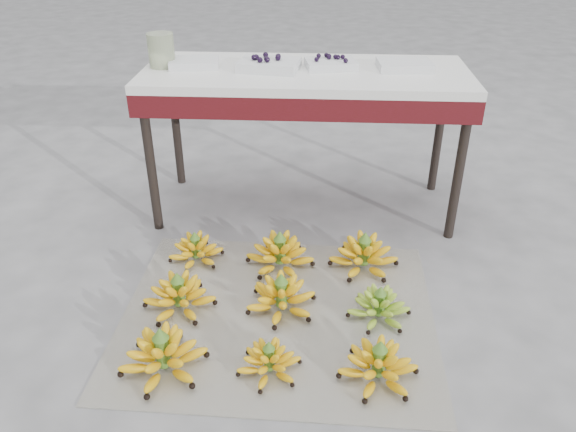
# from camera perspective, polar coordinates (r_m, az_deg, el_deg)

# --- Properties ---
(ground) EXTENTS (60.00, 60.00, 0.00)m
(ground) POSITION_cam_1_polar(r_m,az_deg,el_deg) (2.32, 1.27, -9.89)
(ground) COLOR #5D5E60
(ground) RESTS_ON ground
(newspaper_mat) EXTENTS (1.27, 1.08, 0.01)m
(newspaper_mat) POSITION_cam_1_polar(r_m,az_deg,el_deg) (2.31, -1.03, -9.98)
(newspaper_mat) COLOR beige
(newspaper_mat) RESTS_ON ground
(bunch_front_left) EXTENTS (0.34, 0.34, 0.19)m
(bunch_front_left) POSITION_cam_1_polar(r_m,az_deg,el_deg) (2.09, -12.58, -13.65)
(bunch_front_left) COLOR yellow
(bunch_front_left) RESTS_ON newspaper_mat
(bunch_front_center) EXTENTS (0.24, 0.24, 0.14)m
(bunch_front_center) POSITION_cam_1_polar(r_m,az_deg,el_deg) (2.04, -1.93, -14.54)
(bunch_front_center) COLOR yellow
(bunch_front_center) RESTS_ON newspaper_mat
(bunch_front_right) EXTENTS (0.31, 0.31, 0.17)m
(bunch_front_right) POSITION_cam_1_polar(r_m,az_deg,el_deg) (2.04, 9.17, -14.75)
(bunch_front_right) COLOR yellow
(bunch_front_right) RESTS_ON newspaper_mat
(bunch_mid_left) EXTENTS (0.34, 0.34, 0.18)m
(bunch_mid_left) POSITION_cam_1_polar(r_m,az_deg,el_deg) (2.34, -10.99, -7.98)
(bunch_mid_left) COLOR yellow
(bunch_mid_left) RESTS_ON newspaper_mat
(bunch_mid_center) EXTENTS (0.36, 0.36, 0.18)m
(bunch_mid_center) POSITION_cam_1_polar(r_m,az_deg,el_deg) (2.30, -0.68, -8.23)
(bunch_mid_center) COLOR yellow
(bunch_mid_center) RESTS_ON newspaper_mat
(bunch_mid_right) EXTENTS (0.28, 0.28, 0.15)m
(bunch_mid_right) POSITION_cam_1_polar(r_m,az_deg,el_deg) (2.29, 9.24, -9.11)
(bunch_mid_right) COLOR #7AB72A
(bunch_mid_right) RESTS_ON newspaper_mat
(bunch_back_left) EXTENTS (0.26, 0.26, 0.15)m
(bunch_back_left) POSITION_cam_1_polar(r_m,az_deg,el_deg) (2.62, -9.33, -3.45)
(bunch_back_left) COLOR yellow
(bunch_back_left) RESTS_ON newspaper_mat
(bunch_back_center) EXTENTS (0.35, 0.35, 0.19)m
(bunch_back_center) POSITION_cam_1_polar(r_m,az_deg,el_deg) (2.54, -0.82, -3.89)
(bunch_back_center) COLOR yellow
(bunch_back_center) RESTS_ON newspaper_mat
(bunch_back_right) EXTENTS (0.39, 0.39, 0.19)m
(bunch_back_right) POSITION_cam_1_polar(r_m,az_deg,el_deg) (2.56, 7.70, -3.98)
(bunch_back_right) COLOR yellow
(bunch_back_right) RESTS_ON newspaper_mat
(vendor_table) EXTENTS (1.57, 0.63, 0.75)m
(vendor_table) POSITION_cam_1_polar(r_m,az_deg,el_deg) (2.80, 1.78, 12.95)
(vendor_table) COLOR black
(vendor_table) RESTS_ON ground
(tray_far_left) EXTENTS (0.26, 0.20, 0.04)m
(tray_far_left) POSITION_cam_1_polar(r_m,az_deg,el_deg) (2.86, -9.49, 15.11)
(tray_far_left) COLOR silver
(tray_far_left) RESTS_ON vendor_table
(tray_left) EXTENTS (0.31, 0.24, 0.07)m
(tray_left) POSITION_cam_1_polar(r_m,az_deg,el_deg) (2.77, -1.96, 15.13)
(tray_left) COLOR silver
(tray_left) RESTS_ON vendor_table
(tray_right) EXTENTS (0.26, 0.21, 0.06)m
(tray_right) POSITION_cam_1_polar(r_m,az_deg,el_deg) (2.81, 4.38, 15.18)
(tray_right) COLOR silver
(tray_right) RESTS_ON vendor_table
(tray_far_right) EXTENTS (0.26, 0.20, 0.04)m
(tray_far_right) POSITION_cam_1_polar(r_m,az_deg,el_deg) (2.83, 11.74, 14.78)
(tray_far_right) COLOR silver
(tray_far_right) RESTS_ON vendor_table
(glass_jar) EXTENTS (0.13, 0.13, 0.16)m
(glass_jar) POSITION_cam_1_polar(r_m,az_deg,el_deg) (2.87, -12.76, 16.10)
(glass_jar) COLOR beige
(glass_jar) RESTS_ON vendor_table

